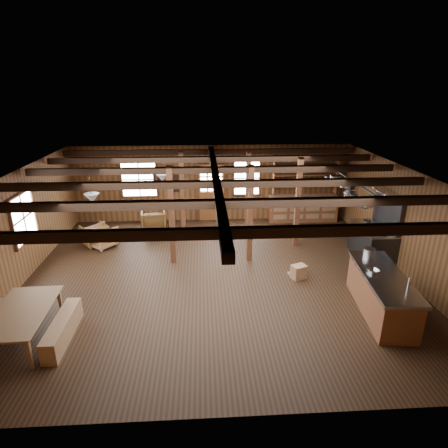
{
  "coord_description": "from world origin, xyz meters",
  "views": [
    {
      "loc": [
        -0.32,
        -8.85,
        4.85
      ],
      "look_at": [
        0.25,
        0.88,
        1.17
      ],
      "focal_mm": 30.0,
      "sensor_mm": 36.0,
      "label": 1
    }
  ],
  "objects_px": {
    "commercial_range": "(375,238)",
    "armchair_a": "(95,235)",
    "armchair_b": "(154,221)",
    "armchair_c": "(103,236)",
    "kitchen_island": "(381,293)",
    "dining_table": "(25,326)"
  },
  "relations": [
    {
      "from": "dining_table",
      "to": "armchair_a",
      "type": "height_order",
      "value": "dining_table"
    },
    {
      "from": "armchair_b",
      "to": "armchair_c",
      "type": "distance_m",
      "value": 1.92
    },
    {
      "from": "commercial_range",
      "to": "armchair_c",
      "type": "xyz_separation_m",
      "value": [
        -8.13,
        1.31,
        -0.31
      ]
    },
    {
      "from": "kitchen_island",
      "to": "commercial_range",
      "type": "xyz_separation_m",
      "value": [
        1.05,
        2.74,
        0.17
      ]
    },
    {
      "from": "armchair_a",
      "to": "armchair_c",
      "type": "bearing_deg",
      "value": 114.06
    },
    {
      "from": "armchair_a",
      "to": "armchair_b",
      "type": "xyz_separation_m",
      "value": [
        1.73,
        1.1,
        0.05
      ]
    },
    {
      "from": "kitchen_island",
      "to": "armchair_b",
      "type": "distance_m",
      "value": 7.75
    },
    {
      "from": "kitchen_island",
      "to": "armchair_c",
      "type": "bearing_deg",
      "value": 155.91
    },
    {
      "from": "kitchen_island",
      "to": "armchair_a",
      "type": "xyz_separation_m",
      "value": [
        -7.37,
        4.21,
        -0.14
      ]
    },
    {
      "from": "commercial_range",
      "to": "dining_table",
      "type": "distance_m",
      "value": 9.16
    },
    {
      "from": "commercial_range",
      "to": "armchair_b",
      "type": "xyz_separation_m",
      "value": [
        -6.69,
        2.57,
        -0.27
      ]
    },
    {
      "from": "commercial_range",
      "to": "kitchen_island",
      "type": "bearing_deg",
      "value": -110.93
    },
    {
      "from": "armchair_c",
      "to": "dining_table",
      "type": "bearing_deg",
      "value": 124.86
    },
    {
      "from": "dining_table",
      "to": "armchair_a",
      "type": "xyz_separation_m",
      "value": [
        0.13,
        4.75,
        -0.0
      ]
    },
    {
      "from": "dining_table",
      "to": "armchair_c",
      "type": "height_order",
      "value": "armchair_c"
    },
    {
      "from": "armchair_b",
      "to": "armchair_c",
      "type": "height_order",
      "value": "armchair_b"
    },
    {
      "from": "commercial_range",
      "to": "armchair_c",
      "type": "height_order",
      "value": "commercial_range"
    },
    {
      "from": "commercial_range",
      "to": "armchair_a",
      "type": "xyz_separation_m",
      "value": [
        -8.42,
        1.47,
        -0.32
      ]
    },
    {
      "from": "kitchen_island",
      "to": "dining_table",
      "type": "xyz_separation_m",
      "value": [
        -7.5,
        -0.54,
        -0.14
      ]
    },
    {
      "from": "kitchen_island",
      "to": "commercial_range",
      "type": "height_order",
      "value": "commercial_range"
    },
    {
      "from": "armchair_c",
      "to": "kitchen_island",
      "type": "bearing_deg",
      "value": -169.67
    },
    {
      "from": "commercial_range",
      "to": "armchair_b",
      "type": "height_order",
      "value": "commercial_range"
    }
  ]
}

